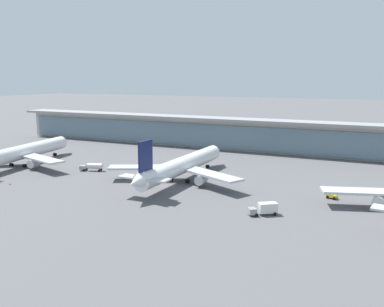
% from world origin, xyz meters
% --- Properties ---
extents(ground_plane, '(1200.00, 1200.00, 0.00)m').
position_xyz_m(ground_plane, '(0.00, 0.00, 0.00)').
color(ground_plane, '#515154').
extents(airliner_left_stand, '(47.93, 62.92, 16.79)m').
position_xyz_m(airliner_left_stand, '(-67.12, 2.37, 5.29)').
color(airliner_left_stand, white).
rests_on(airliner_left_stand, ground).
extents(airliner_centre_stand, '(48.50, 62.87, 16.79)m').
position_xyz_m(airliner_centre_stand, '(0.74, 7.82, 5.29)').
color(airliner_centre_stand, white).
rests_on(airliner_centre_stand, ground).
extents(service_truck_near_nose_grey, '(8.88, 4.75, 2.95)m').
position_xyz_m(service_truck_near_nose_grey, '(-36.08, 7.44, 1.71)').
color(service_truck_near_nose_grey, gray).
rests_on(service_truck_near_nose_grey, ground).
extents(service_truck_mid_apron_yellow, '(3.25, 2.51, 2.05)m').
position_xyz_m(service_truck_mid_apron_yellow, '(49.25, 7.77, 0.87)').
color(service_truck_mid_apron_yellow, yellow).
rests_on(service_truck_mid_apron_yellow, ground).
extents(service_truck_on_taxiway_grey, '(7.28, 6.12, 3.10)m').
position_xyz_m(service_truck_on_taxiway_grey, '(35.74, -14.46, 1.69)').
color(service_truck_on_taxiway_grey, gray).
rests_on(service_truck_on_taxiway_grey, ground).
extents(terminal_building, '(262.11, 12.80, 15.20)m').
position_xyz_m(terminal_building, '(0.00, 74.87, 7.87)').
color(terminal_building, '#B2ADA3').
rests_on(terminal_building, ground).
extents(safety_cone_bravo, '(0.62, 0.62, 0.70)m').
position_xyz_m(safety_cone_bravo, '(-47.14, -20.51, 0.32)').
color(safety_cone_bravo, orange).
rests_on(safety_cone_bravo, ground).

